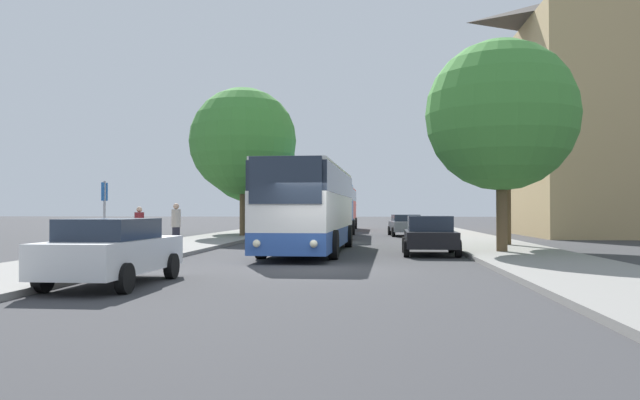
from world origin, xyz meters
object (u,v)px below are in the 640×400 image
Objects in this scene: bus_stop_sign at (104,209)px; parked_car_left_curb at (113,250)px; tree_left_near at (250,157)px; parked_car_right_near at (430,235)px; tree_right_mid at (501,115)px; bus_rear at (339,208)px; bus_front at (311,207)px; parked_car_right_far at (406,225)px; tree_left_far at (243,141)px; pedestrian_waiting_near at (139,228)px; pedestrian_waiting_far at (176,226)px; bus_middle at (330,208)px; tree_right_near at (506,105)px.

parked_car_left_curb is at bearing -64.67° from bus_stop_sign.
parked_car_right_near is at bearing -60.61° from tree_left_near.
bus_rear is at bearing 104.50° from tree_right_mid.
bus_front is 2.57× the size of parked_car_right_far.
tree_right_mid is (12.56, -13.49, -0.65)m from tree_left_far.
pedestrian_waiting_far is (1.23, 0.71, 0.08)m from pedestrian_waiting_near.
bus_middle is 5.30m from parked_car_right_far.
bus_middle is 2.60× the size of parked_car_left_curb.
bus_front is 4.87× the size of bus_stop_sign.
parked_car_right_near is 0.45× the size of tree_left_far.
tree_left_near is (-10.54, 18.71, 4.58)m from parked_car_right_near.
parked_car_right_far is 0.60× the size of tree_right_mid.
tree_left_far is at bearing -158.18° from bus_middle.
tree_left_far is (-9.93, 13.41, 5.08)m from parked_car_right_near.
tree_right_mid is at bearing 45.10° from parked_car_left_curb.
parked_car_right_near is 5.15m from tree_right_mid.
bus_rear reaches higher than bus_front.
tree_left_far is at bearing 18.38° from parked_car_right_far.
parked_car_right_near is at bearing 86.71° from parked_car_right_far.
tree_left_far reaches higher than bus_stop_sign.
pedestrian_waiting_near is at bearing -161.86° from tree_right_near.
bus_stop_sign is at bearing 59.26° from parked_car_right_far.
tree_left_near is at bearing -59.17° from parked_car_right_near.
tree_right_near is at bearing 159.75° from pedestrian_waiting_near.
tree_right_near is at bearing 25.31° from bus_front.
bus_stop_sign reaches higher than parked_car_left_curb.
pedestrian_waiting_near is at bearing -101.24° from bus_rear.
bus_rear reaches higher than bus_stop_sign.
bus_front is 1.08× the size of bus_rear.
tree_left_near is at bearing 150.52° from bus_middle.
tree_right_mid reaches higher than bus_stop_sign.
bus_rear is at bearing -70.55° from parked_car_right_far.
bus_front reaches higher than parked_car_left_curb.
parked_car_right_far is 14.43m from tree_right_near.
bus_rear is (-0.16, 13.81, 0.06)m from bus_middle.
tree_right_near reaches higher than parked_car_left_curb.
bus_middle is 6.97× the size of pedestrian_waiting_near.
tree_right_mid reaches higher than parked_car_right_far.
tree_left_far is at bearing 115.13° from bus_front.
tree_right_near reaches higher than bus_rear.
parked_car_right_near is 21.96m from tree_left_near.
bus_stop_sign is at bearing -141.73° from bus_front.
parked_car_right_near is 11.61m from bus_stop_sign.
bus_rear is 6.78× the size of pedestrian_waiting_near.
parked_car_right_near is 2.22× the size of pedestrian_waiting_far.
tree_left_near reaches higher than parked_car_right_far.
pedestrian_waiting_far is 15.23m from tree_right_near.
tree_right_near is (3.76, -12.74, 5.62)m from parked_car_right_far.
parked_car_left_curb is at bearing 69.54° from pedestrian_waiting_near.
bus_stop_sign reaches higher than pedestrian_waiting_far.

